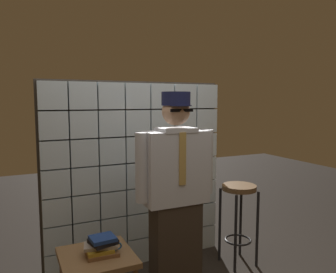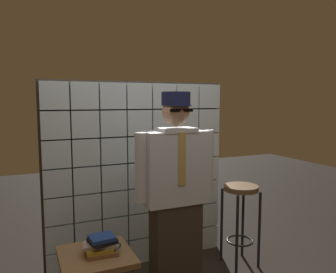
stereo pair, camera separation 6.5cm
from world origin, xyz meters
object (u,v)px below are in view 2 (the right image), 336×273
object	(u,v)px
coffee_mug	(110,247)
standing_person	(176,194)
side_table	(96,263)
bar_stool	(241,206)
book_stack	(101,245)

from	to	relation	value
coffee_mug	standing_person	bearing A→B (deg)	6.69
side_table	coffee_mug	distance (m)	0.16
side_table	bar_stool	bearing A→B (deg)	11.27
coffee_mug	book_stack	bearing A→B (deg)	161.11
side_table	coffee_mug	bearing A→B (deg)	-21.50
standing_person	coffee_mug	xyz separation A→B (m)	(-0.56, -0.07, -0.32)
standing_person	book_stack	distance (m)	0.69
standing_person	bar_stool	xyz separation A→B (m)	(0.85, 0.27, -0.29)
bar_stool	side_table	xyz separation A→B (m)	(-1.51, -0.30, -0.14)
coffee_mug	side_table	bearing A→B (deg)	158.50
book_stack	coffee_mug	world-z (taller)	book_stack
standing_person	side_table	bearing A→B (deg)	-177.21
side_table	book_stack	world-z (taller)	book_stack
standing_person	side_table	xyz separation A→B (m)	(-0.66, -0.03, -0.43)
standing_person	book_stack	size ratio (longest dim) A/B	6.56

